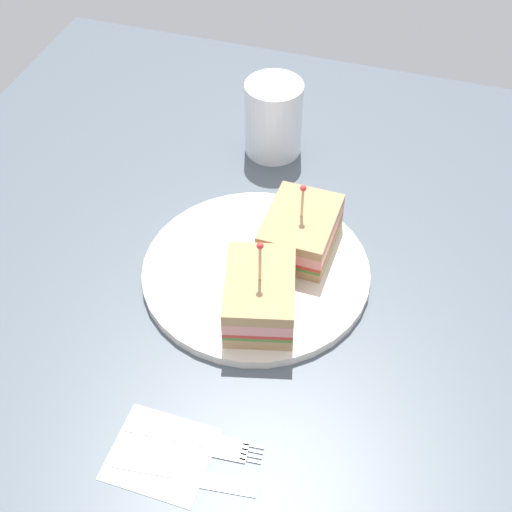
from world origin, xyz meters
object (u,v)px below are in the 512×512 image
object	(u,v)px
napkin	(161,454)
fork	(209,445)
sandwich_half_front	(260,295)
knife	(193,478)
drink_glass	(273,121)
plate	(256,272)
sandwich_half_back	(301,231)

from	to	relation	value
napkin	fork	xyz separation A→B (cm)	(-2.17, 3.93, 0.10)
napkin	sandwich_half_front	bearing A→B (deg)	167.92
knife	drink_glass	bearing A→B (deg)	-171.96
plate	fork	world-z (taller)	plate
sandwich_half_back	sandwich_half_front	bearing A→B (deg)	-7.98
sandwich_half_back	napkin	size ratio (longest dim) A/B	1.12
sandwich_half_front	plate	bearing A→B (deg)	-158.76
drink_glass	napkin	size ratio (longest dim) A/B	1.10
napkin	fork	distance (cm)	4.49
sandwich_half_back	drink_glass	xyz separation A→B (cm)	(-17.35, -8.39, 1.16)
sandwich_half_front	drink_glass	bearing A→B (deg)	-166.18
sandwich_half_front	napkin	bearing A→B (deg)	-12.08
plate	knife	distance (cm)	25.14
plate	fork	distance (cm)	21.64
drink_glass	sandwich_half_front	bearing A→B (deg)	13.82
drink_glass	knife	world-z (taller)	drink_glass
sandwich_half_back	napkin	distance (cm)	29.38
sandwich_half_front	fork	world-z (taller)	sandwich_half_front
napkin	plate	bearing A→B (deg)	175.99
drink_glass	knife	size ratio (longest dim) A/B	0.74
sandwich_half_front	drink_glass	xyz separation A→B (cm)	(-28.01, -6.89, 0.94)
drink_glass	knife	xyz separation A→B (cm)	(47.41, 6.70, -4.42)
fork	napkin	bearing A→B (deg)	-61.08
plate	sandwich_half_front	distance (cm)	6.81
sandwich_half_back	plate	bearing A→B (deg)	-36.43
sandwich_half_front	napkin	distance (cm)	18.79
sandwich_half_back	fork	bearing A→B (deg)	-3.08
napkin	drink_glass	bearing A→B (deg)	-176.23
plate	sandwich_half_back	size ratio (longest dim) A/B	2.51
fork	plate	bearing A→B (deg)	-173.99
plate	sandwich_half_back	bearing A→B (deg)	143.57
plate	sandwich_half_back	distance (cm)	6.85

